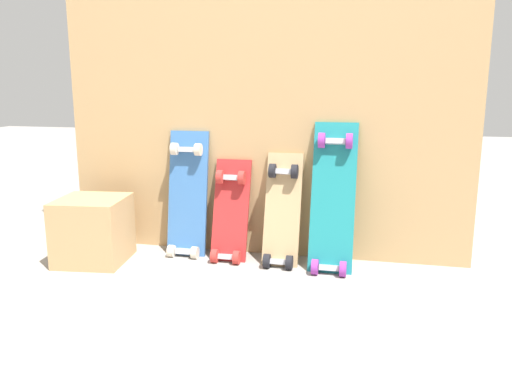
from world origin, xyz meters
TOP-DOWN VIEW (x-y plane):
  - ground_plane at (0.00, 0.00)m, footprint 12.00×12.00m
  - plywood_wall_panel at (0.00, 0.07)m, footprint 1.95×0.04m
  - skateboard_blue at (-0.35, -0.02)m, footprint 0.19×0.18m
  - skateboard_red at (-0.13, -0.05)m, footprint 0.17×0.21m
  - skateboard_natural at (0.12, -0.06)m, footprint 0.17×0.23m
  - skateboard_teal at (0.35, -0.07)m, footprint 0.20×0.26m
  - wooden_crate at (-0.74, -0.23)m, footprint 0.33×0.33m

SIDE VIEW (x-z plane):
  - ground_plane at x=0.00m, z-range 0.00..0.00m
  - wooden_crate at x=-0.74m, z-range 0.00..0.30m
  - skateboard_red at x=-0.13m, z-range -0.07..0.47m
  - skateboard_natural at x=0.12m, z-range -0.06..0.51m
  - skateboard_blue at x=-0.35m, z-range -0.07..0.60m
  - skateboard_teal at x=0.35m, z-range -0.06..0.65m
  - plywood_wall_panel at x=0.00m, z-range 0.00..1.54m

